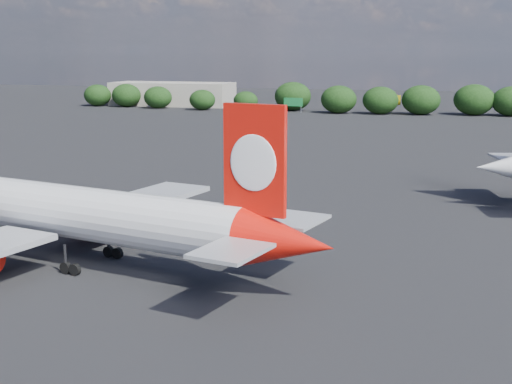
# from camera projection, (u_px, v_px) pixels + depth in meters

# --- Properties ---
(ground) EXTENTS (500.00, 500.00, 0.00)m
(ground) POSITION_uv_depth(u_px,v_px,m) (240.00, 178.00, 108.43)
(ground) COLOR black
(ground) RESTS_ON ground
(qantas_airliner) EXTENTS (46.39, 44.37, 15.24)m
(qantas_airliner) POSITION_uv_depth(u_px,v_px,m) (84.00, 215.00, 64.02)
(qantas_airliner) COLOR silver
(qantas_airliner) RESTS_ON ground
(terminal_building) EXTENTS (42.00, 16.00, 8.00)m
(terminal_building) POSITION_uv_depth(u_px,v_px,m) (173.00, 94.00, 249.49)
(terminal_building) COLOR gray
(terminal_building) RESTS_ON ground
(highway_sign) EXTENTS (6.00, 0.30, 4.50)m
(highway_sign) POSITION_uv_depth(u_px,v_px,m) (293.00, 102.00, 222.09)
(highway_sign) COLOR #13622B
(highway_sign) RESTS_ON ground
(billboard_yellow) EXTENTS (5.00, 0.30, 5.50)m
(billboard_yellow) POSITION_uv_depth(u_px,v_px,m) (392.00, 100.00, 219.65)
(billboard_yellow) COLOR yellow
(billboard_yellow) RESTS_ON ground
(horizon_treeline) EXTENTS (205.83, 16.62, 9.23)m
(horizon_treeline) POSITION_uv_depth(u_px,v_px,m) (392.00, 100.00, 217.26)
(horizon_treeline) COLOR black
(horizon_treeline) RESTS_ON ground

